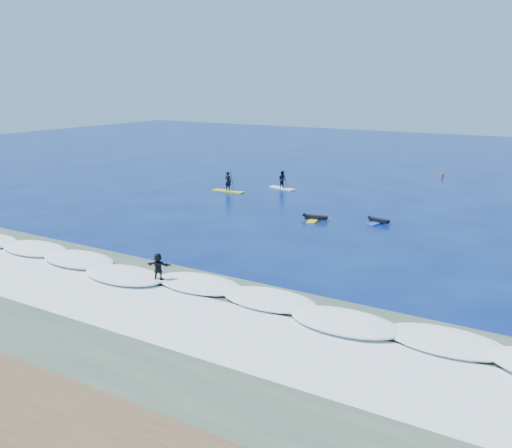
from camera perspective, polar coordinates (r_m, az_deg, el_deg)
The scene contains 10 objects.
ground at distance 36.53m, azimuth 2.04°, elevation -1.53°, with size 160.00×160.00×0.00m, color #04104E.
shallow_water at distance 25.98m, azimuth -13.67°, elevation -8.64°, with size 90.00×13.00×0.01m, color #364A3E.
breaking_wave at distance 28.70m, azimuth -7.99°, elevation -6.14°, with size 40.00×6.00×0.30m, color white.
whitewater at distance 26.63m, azimuth -12.14°, elevation -7.98°, with size 34.00×5.00×0.02m, color silver.
sup_paddler_left at distance 51.92m, azimuth -2.81°, elevation 3.97°, with size 3.10×0.86×2.16m.
sup_paddler_center at distance 53.39m, azimuth 2.64°, elevation 4.32°, with size 2.86×1.32×1.95m.
prone_paddler_near at distance 41.60m, azimuth 5.90°, elevation 0.61°, with size 1.89×2.44×0.50m.
prone_paddler_far at distance 41.46m, azimuth 12.12°, elevation 0.29°, with size 1.70×2.20×0.45m.
wave_surfer at distance 28.79m, azimuth -9.74°, elevation -4.39°, with size 2.09×1.22×1.47m.
marker_buoy at distance 62.50m, azimuth 18.13°, elevation 4.67°, with size 0.26×0.26×0.63m.
Camera 1 is at (17.39, -30.55, 9.94)m, focal length 40.00 mm.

